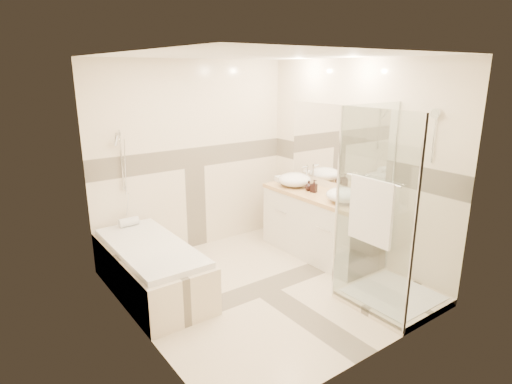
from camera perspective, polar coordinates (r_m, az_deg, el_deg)
room at (r=4.51m, az=1.31°, el=1.78°), size 2.82×3.02×2.52m
bathtub at (r=4.86m, az=-13.82°, el=-9.56°), size 0.75×1.70×0.56m
vanity at (r=5.64m, az=8.17°, el=-4.30°), size 0.58×1.62×0.85m
shower_enclosure at (r=4.63m, az=16.61°, el=-8.40°), size 0.96×0.93×2.04m
vessel_sink_near at (r=5.79m, az=5.16°, el=1.65°), size 0.45×0.45×0.18m
vessel_sink_far at (r=5.18m, az=11.64°, el=-0.39°), size 0.42×0.42×0.17m
faucet_near at (r=5.91m, az=6.76°, el=2.50°), size 0.10×0.03×0.25m
faucet_far at (r=5.31m, az=13.26°, el=0.81°), size 0.12×0.03×0.28m
amenity_bottle_a at (r=5.52m, az=7.73°, el=0.78°), size 0.10×0.10×0.16m
amenity_bottle_b at (r=5.59m, az=7.05°, el=0.84°), size 0.11×0.11×0.13m
folded_towels at (r=6.00m, az=3.43°, el=1.68°), size 0.18×0.25×0.07m
rolled_towel at (r=5.35m, az=-16.61°, el=-3.84°), size 0.23×0.10×0.10m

